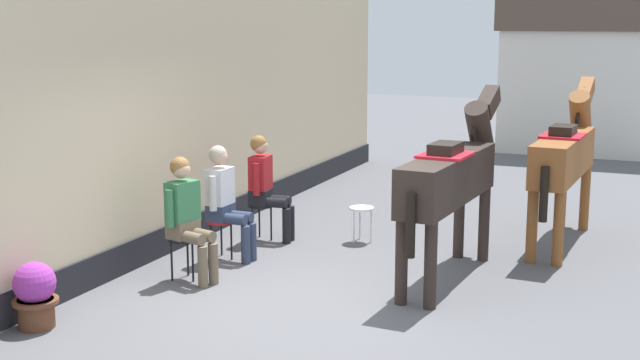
% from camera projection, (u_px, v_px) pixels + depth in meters
% --- Properties ---
extents(ground_plane, '(40.00, 40.00, 0.00)m').
position_uv_depth(ground_plane, '(399.00, 235.00, 11.47)').
color(ground_plane, '#56565B').
extents(pub_facade_wall, '(0.34, 14.00, 3.40)m').
position_uv_depth(pub_facade_wall, '(172.00, 126.00, 10.78)').
color(pub_facade_wall, '#CCB793').
rests_on(pub_facade_wall, ground_plane).
extents(distant_cottage, '(3.40, 2.60, 3.50)m').
position_uv_depth(distant_cottage, '(582.00, 68.00, 18.56)').
color(distant_cottage, silver).
rests_on(distant_cottage, ground_plane).
extents(seated_visitor_near, '(0.61, 0.48, 1.39)m').
position_uv_depth(seated_visitor_near, '(187.00, 213.00, 9.38)').
color(seated_visitor_near, black).
rests_on(seated_visitor_near, ground_plane).
extents(seated_visitor_middle, '(0.61, 0.49, 1.39)m').
position_uv_depth(seated_visitor_middle, '(225.00, 197.00, 10.21)').
color(seated_visitor_middle, red).
rests_on(seated_visitor_middle, ground_plane).
extents(seated_visitor_far, '(0.61, 0.49, 1.39)m').
position_uv_depth(seated_visitor_far, '(265.00, 182.00, 11.09)').
color(seated_visitor_far, black).
rests_on(seated_visitor_far, ground_plane).
extents(saddled_horse_near, '(0.59, 3.00, 2.06)m').
position_uv_depth(saddled_horse_near, '(451.00, 177.00, 9.41)').
color(saddled_horse_near, '#2D231E').
rests_on(saddled_horse_near, ground_plane).
extents(saddled_horse_far, '(0.56, 3.00, 2.06)m').
position_uv_depth(saddled_horse_far, '(565.00, 155.00, 10.89)').
color(saddled_horse_far, brown).
rests_on(saddled_horse_far, ground_plane).
extents(flower_planter_near, '(0.43, 0.43, 0.64)m').
position_uv_depth(flower_planter_near, '(35.00, 294.00, 8.02)').
color(flower_planter_near, brown).
rests_on(flower_planter_near, ground_plane).
extents(spare_stool_white, '(0.32, 0.32, 0.46)m').
position_uv_depth(spare_stool_white, '(362.00, 212.00, 11.09)').
color(spare_stool_white, white).
rests_on(spare_stool_white, ground_plane).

